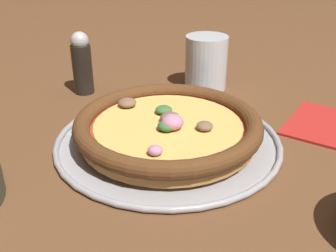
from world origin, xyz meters
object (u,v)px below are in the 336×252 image
object	(u,v)px
pizza	(168,126)
napkin	(321,123)
pizza_tray	(168,140)
drinking_cup	(206,62)
fork	(336,131)
pepper_shaker	(82,63)

from	to	relation	value
pizza	napkin	xyz separation A→B (m)	(0.18, -0.18, -0.02)
pizza_tray	drinking_cup	world-z (taller)	drinking_cup
pizza	fork	size ratio (longest dim) A/B	1.83
pepper_shaker	fork	bearing A→B (deg)	-78.93
pizza_tray	napkin	xyz separation A→B (m)	(0.18, -0.18, -0.00)
pizza_tray	drinking_cup	size ratio (longest dim) A/B	3.24
pizza_tray	pepper_shaker	world-z (taller)	pepper_shaker
drinking_cup	fork	size ratio (longest dim) A/B	0.69
pizza_tray	fork	distance (m)	0.26
napkin	pepper_shaker	size ratio (longest dim) A/B	1.23
pizza_tray	pizza	world-z (taller)	pizza
pizza	drinking_cup	size ratio (longest dim) A/B	2.67
pizza_tray	drinking_cup	xyz separation A→B (m)	(0.23, 0.06, 0.05)
napkin	drinking_cup	bearing A→B (deg)	78.58
fork	pepper_shaker	size ratio (longest dim) A/B	1.27
pizza_tray	fork	world-z (taller)	pizza_tray
drinking_cup	napkin	xyz separation A→B (m)	(-0.05, -0.23, -0.05)
napkin	pepper_shaker	xyz separation A→B (m)	(-0.10, 0.41, 0.05)
pizza	pepper_shaker	size ratio (longest dim) A/B	2.33
fork	pepper_shaker	distance (m)	0.45
pizza_tray	drinking_cup	bearing A→B (deg)	14.12
pizza_tray	pepper_shaker	size ratio (longest dim) A/B	2.82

